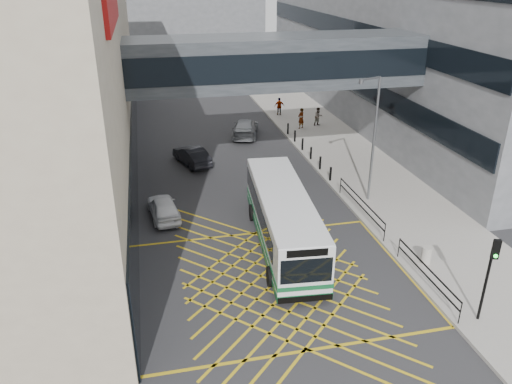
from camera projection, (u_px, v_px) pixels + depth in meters
ground at (275, 281)px, 22.19m from camera, size 120.00×120.00×0.00m
building_right at (471, 1)px, 44.12m from camera, size 24.09×44.00×20.00m
skybridge at (276, 61)px, 30.34m from camera, size 20.00×4.10×3.00m
pavement at (341, 153)px, 37.26m from camera, size 6.00×54.00×0.16m
box_junction at (275, 281)px, 22.19m from camera, size 12.00×9.00×0.01m
bus at (283, 218)px, 24.49m from camera, size 3.19×10.34×2.85m
car_white at (164, 207)px, 27.57m from camera, size 2.12×4.15×1.26m
car_dark at (192, 156)px, 35.03m from camera, size 2.87×4.43×1.29m
car_silver at (245, 127)px, 40.83m from camera, size 3.23×5.11×1.48m
traffic_light at (490, 269)px, 18.52m from camera, size 0.29×0.44×3.67m
street_lamp at (373, 133)px, 27.87m from camera, size 1.59×0.82×7.26m
litter_bin at (426, 255)px, 23.14m from camera, size 0.48×0.48×0.82m
kerb_railings at (387, 231)px, 24.62m from camera, size 0.05×12.54×1.00m
bollards at (307, 148)px, 36.50m from camera, size 0.14×10.14×0.90m
pedestrian_a at (301, 118)px, 42.22m from camera, size 0.84×0.76×1.73m
pedestrian_b at (318, 117)px, 42.98m from camera, size 0.85×0.62×1.57m
pedestrian_c at (279, 106)px, 46.05m from camera, size 0.98×0.52×1.61m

